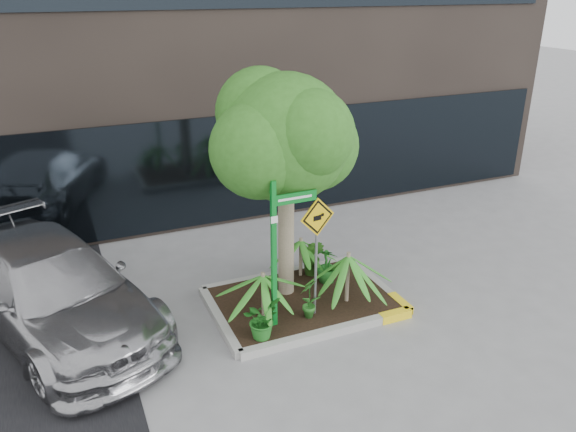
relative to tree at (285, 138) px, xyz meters
name	(u,v)px	position (x,y,z in m)	size (l,w,h in m)	color
ground	(299,315)	(-0.01, -0.66, -3.10)	(80.00, 80.00, 0.00)	gray
planter	(305,300)	(0.22, -0.38, -3.00)	(3.35, 2.36, 0.15)	#9E9E99
tree	(285,138)	(0.00, 0.00, 0.00)	(2.83, 2.51, 4.25)	gray
palm_front	(349,256)	(0.88, -0.77, -2.04)	(1.10, 1.10, 1.22)	gray
palm_left	(263,276)	(-0.70, -0.67, -2.14)	(0.97, 0.97, 1.08)	gray
palm_back	(301,240)	(0.51, 0.45, -2.19)	(0.91, 0.91, 1.01)	gray
parked_car	(54,288)	(-3.98, 0.64, -2.34)	(2.14, 5.25, 1.52)	#A7A7AC
shrub_a	(261,319)	(-0.94, -1.21, -2.62)	(0.60, 0.60, 0.66)	#1C631C
shrub_b	(327,265)	(0.87, 0.01, -2.60)	(0.40, 0.40, 0.71)	#1F6720
shrub_c	(309,298)	(0.03, -0.97, -2.58)	(0.39, 0.39, 0.74)	#25661F
shrub_d	(313,257)	(0.74, 0.37, -2.56)	(0.43, 0.43, 0.78)	#285819
street_sign_post	(275,240)	(-0.56, -0.90, -1.41)	(0.81, 0.80, 2.73)	#0B7C23
cattle_sign	(317,237)	(0.16, -0.93, -1.48)	(0.66, 0.13, 2.18)	slate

